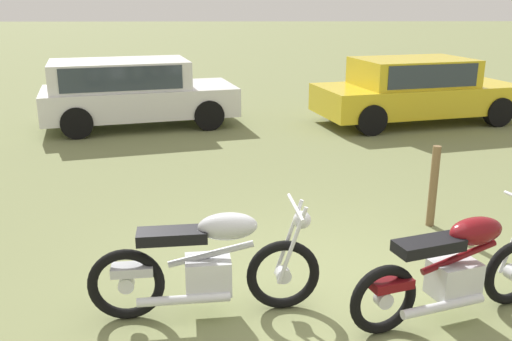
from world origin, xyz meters
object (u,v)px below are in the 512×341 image
car_white (130,88)px  car_yellow (415,87)px  fence_post_wooden (433,186)px  motorcycle_silver (208,264)px  motorcycle_maroon (456,269)px

car_white → car_yellow: (6.26, 0.22, -0.03)m
car_white → fence_post_wooden: bearing=-65.4°
car_white → fence_post_wooden: car_white is taller
car_white → motorcycle_silver: bearing=-89.7°
motorcycle_silver → fence_post_wooden: fence_post_wooden is taller
car_yellow → car_white: bearing=167.4°
car_white → fence_post_wooden: 7.45m
motorcycle_maroon → car_yellow: (1.95, 8.01, 0.32)m
fence_post_wooden → motorcycle_silver: bearing=-143.0°
motorcycle_silver → car_white: bearing=99.4°
motorcycle_maroon → car_yellow: car_yellow is taller
car_yellow → fence_post_wooden: 6.11m
motorcycle_silver → car_yellow: 8.91m
motorcycle_maroon → fence_post_wooden: size_ratio=1.88×
motorcycle_maroon → car_white: car_white is taller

